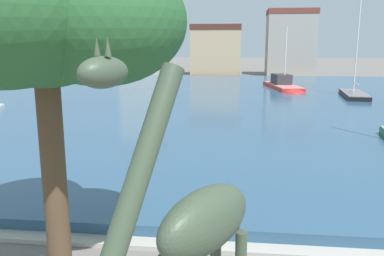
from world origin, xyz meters
The scene contains 9 objects.
harbor_water centered at (0.00, 34.92, 0.21)m, with size 79.05×50.49×0.42m, color #2D5170.
quay_edge_coping centered at (0.00, 9.42, 0.06)m, with size 79.05×0.50×0.12m, color #ADA89E.
giraffe_statue centered at (2.18, 5.14, 2.61)m, with size 1.89×2.70×5.12m.
sailboat_red centered at (7.50, 42.88, 0.59)m, with size 3.70×9.40×6.67m.
sailboat_black centered at (12.97, 37.42, 0.46)m, with size 2.43×7.16×9.08m.
shade_tree centered at (-1.14, 7.85, 5.44)m, with size 5.16×5.11×6.96m.
townhouse_narrow_midrow centered at (-12.19, 62.99, 6.36)m, with size 6.26×6.53×12.69m.
townhouse_corner_house centered at (-0.73, 64.53, 3.94)m, with size 7.64×7.97×7.85m.
townhouse_end_terrace centered at (10.78, 66.10, 5.11)m, with size 7.43×6.13×10.20m.
Camera 1 is at (2.65, 0.22, 5.06)m, focal length 37.57 mm.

